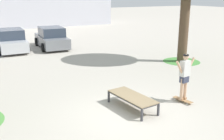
{
  "coord_description": "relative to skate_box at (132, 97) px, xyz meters",
  "views": [
    {
      "loc": [
        -4.08,
        -6.93,
        3.84
      ],
      "look_at": [
        0.48,
        1.86,
        1.0
      ],
      "focal_mm": 43.14,
      "sensor_mm": 36.0,
      "label": 1
    }
  ],
  "objects": [
    {
      "name": "car_grey",
      "position": [
        0.46,
        11.89,
        0.28
      ],
      "size": [
        2.06,
        4.27,
        1.5
      ],
      "color": "slate",
      "rests_on": "ground"
    },
    {
      "name": "car_silver",
      "position": [
        -2.29,
        12.11,
        0.28
      ],
      "size": [
        1.96,
        4.22,
        1.5
      ],
      "color": "#B7BABF",
      "rests_on": "ground"
    },
    {
      "name": "skateboard",
      "position": [
        1.95,
        -0.36,
        -0.34
      ],
      "size": [
        0.33,
        0.82,
        0.09
      ],
      "color": "#9E754C",
      "rests_on": "ground"
    },
    {
      "name": "ground_plane",
      "position": [
        -0.48,
        -0.36,
        -0.41
      ],
      "size": [
        120.0,
        120.0,
        0.0
      ],
      "primitive_type": "plane",
      "color": "#B2AA9E"
    },
    {
      "name": "skater",
      "position": [
        1.95,
        -0.35,
        0.66
      ],
      "size": [
        1.0,
        0.33,
        1.69
      ],
      "color": "tan",
      "rests_on": "skateboard"
    },
    {
      "name": "skate_box",
      "position": [
        0.0,
        0.0,
        0.0
      ],
      "size": [
        0.99,
        1.98,
        0.46
      ],
      "color": "#38383D",
      "rests_on": "ground"
    },
    {
      "name": "grass_patch_near_right",
      "position": [
        6.03,
        4.34,
        -0.41
      ],
      "size": [
        2.12,
        2.12,
        0.01
      ],
      "primitive_type": "cylinder",
      "color": "#47893D",
      "rests_on": "ground"
    }
  ]
}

